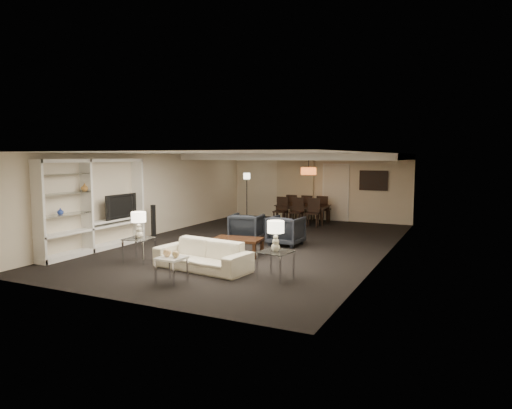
{
  "coord_description": "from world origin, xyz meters",
  "views": [
    {
      "loc": [
        5.36,
        -11.21,
        2.41
      ],
      "look_at": [
        0.0,
        0.0,
        1.1
      ],
      "focal_mm": 32.0,
      "sensor_mm": 36.0,
      "label": 1
    }
  ],
  "objects_px": {
    "table_lamp_right": "(276,236)",
    "chair_nm": "(296,212)",
    "vase_amber": "(85,187)",
    "vase_blue": "(60,211)",
    "chair_fl": "(293,207)",
    "chair_nr": "(313,213)",
    "television": "(118,206)",
    "dining_table": "(302,214)",
    "floor_lamp": "(247,196)",
    "pendant_light": "(309,171)",
    "coffee_table": "(237,247)",
    "table_lamp_left": "(139,225)",
    "armchair_right": "(286,231)",
    "chair_fm": "(308,208)",
    "armchair_left": "(247,228)",
    "sofa": "(202,255)",
    "chair_fr": "(324,209)",
    "chair_nl": "(280,211)",
    "floor_speaker": "(153,221)",
    "marble_table": "(172,270)",
    "side_table_right": "(276,265)",
    "side_table_left": "(139,250)"
  },
  "relations": [
    {
      "from": "table_lamp_right",
      "to": "chair_nm",
      "type": "height_order",
      "value": "table_lamp_right"
    },
    {
      "from": "table_lamp_right",
      "to": "vase_amber",
      "type": "relative_size",
      "value": 3.22
    },
    {
      "from": "vase_blue",
      "to": "chair_fl",
      "type": "bearing_deg",
      "value": 73.82
    },
    {
      "from": "chair_nr",
      "to": "chair_fl",
      "type": "relative_size",
      "value": 1.0
    },
    {
      "from": "television",
      "to": "dining_table",
      "type": "height_order",
      "value": "television"
    },
    {
      "from": "floor_lamp",
      "to": "television",
      "type": "bearing_deg",
      "value": -96.92
    },
    {
      "from": "pendant_light",
      "to": "table_lamp_right",
      "type": "distance_m",
      "value": 6.86
    },
    {
      "from": "coffee_table",
      "to": "table_lamp_left",
      "type": "xyz_separation_m",
      "value": [
        -1.7,
        -1.6,
        0.64
      ]
    },
    {
      "from": "armchair_right",
      "to": "dining_table",
      "type": "height_order",
      "value": "armchair_right"
    },
    {
      "from": "vase_blue",
      "to": "dining_table",
      "type": "xyz_separation_m",
      "value": [
        3.11,
        8.0,
        -0.81
      ]
    },
    {
      "from": "chair_fm",
      "to": "chair_nr",
      "type": "bearing_deg",
      "value": 112.83
    },
    {
      "from": "armchair_left",
      "to": "armchair_right",
      "type": "xyz_separation_m",
      "value": [
        1.2,
        0.0,
        0.0
      ]
    },
    {
      "from": "chair_fm",
      "to": "dining_table",
      "type": "bearing_deg",
      "value": 88.05
    },
    {
      "from": "armchair_left",
      "to": "television",
      "type": "bearing_deg",
      "value": 27.28
    },
    {
      "from": "armchair_right",
      "to": "floor_lamp",
      "type": "height_order",
      "value": "floor_lamp"
    },
    {
      "from": "sofa",
      "to": "chair_fl",
      "type": "bearing_deg",
      "value": 104.9
    },
    {
      "from": "armchair_left",
      "to": "chair_fr",
      "type": "xyz_separation_m",
      "value": [
        0.8,
        4.76,
        0.09
      ]
    },
    {
      "from": "table_lamp_right",
      "to": "dining_table",
      "type": "distance_m",
      "value": 7.72
    },
    {
      "from": "coffee_table",
      "to": "chair_nl",
      "type": "xyz_separation_m",
      "value": [
        -1.0,
        5.16,
        0.28
      ]
    },
    {
      "from": "sofa",
      "to": "coffee_table",
      "type": "distance_m",
      "value": 1.6
    },
    {
      "from": "table_lamp_left",
      "to": "vase_blue",
      "type": "xyz_separation_m",
      "value": [
        -1.81,
        -0.59,
        0.29
      ]
    },
    {
      "from": "floor_speaker",
      "to": "dining_table",
      "type": "distance_m",
      "value": 5.61
    },
    {
      "from": "coffee_table",
      "to": "table_lamp_right",
      "type": "distance_m",
      "value": 2.42
    },
    {
      "from": "pendant_light",
      "to": "chair_nl",
      "type": "xyz_separation_m",
      "value": [
        -1.1,
        0.18,
        -1.43
      ]
    },
    {
      "from": "table_lamp_right",
      "to": "vase_amber",
      "type": "xyz_separation_m",
      "value": [
        -5.21,
        0.18,
        0.8
      ]
    },
    {
      "from": "armchair_left",
      "to": "chair_nm",
      "type": "xyz_separation_m",
      "value": [
        0.2,
        3.46,
        0.09
      ]
    },
    {
      "from": "marble_table",
      "to": "dining_table",
      "type": "bearing_deg",
      "value": 92.71
    },
    {
      "from": "chair_fl",
      "to": "floor_lamp",
      "type": "height_order",
      "value": "floor_lamp"
    },
    {
      "from": "chair_nm",
      "to": "chair_fl",
      "type": "relative_size",
      "value": 1.0
    },
    {
      "from": "vase_amber",
      "to": "armchair_right",
      "type": "bearing_deg",
      "value": 37.22
    },
    {
      "from": "sofa",
      "to": "chair_nl",
      "type": "bearing_deg",
      "value": 106.25
    },
    {
      "from": "armchair_left",
      "to": "table_lamp_right",
      "type": "bearing_deg",
      "value": 117.27
    },
    {
      "from": "sofa",
      "to": "chair_fl",
      "type": "xyz_separation_m",
      "value": [
        -1.0,
        8.06,
        0.17
      ]
    },
    {
      "from": "chair_nl",
      "to": "chair_nr",
      "type": "bearing_deg",
      "value": -0.0
    },
    {
      "from": "television",
      "to": "floor_speaker",
      "type": "relative_size",
      "value": 1.15
    },
    {
      "from": "chair_fl",
      "to": "armchair_right",
      "type": "bearing_deg",
      "value": 110.08
    },
    {
      "from": "armchair_left",
      "to": "marble_table",
      "type": "bearing_deg",
      "value": 90.16
    },
    {
      "from": "pendant_light",
      "to": "chair_nm",
      "type": "bearing_deg",
      "value": 159.86
    },
    {
      "from": "chair_nl",
      "to": "chair_fr",
      "type": "height_order",
      "value": "same"
    },
    {
      "from": "side_table_right",
      "to": "chair_nr",
      "type": "distance_m",
      "value": 6.93
    },
    {
      "from": "chair_nr",
      "to": "floor_speaker",
      "type": "bearing_deg",
      "value": -137.86
    },
    {
      "from": "side_table_right",
      "to": "coffee_table",
      "type": "bearing_deg",
      "value": 136.74
    },
    {
      "from": "television",
      "to": "chair_nl",
      "type": "height_order",
      "value": "television"
    },
    {
      "from": "side_table_left",
      "to": "vase_blue",
      "type": "height_order",
      "value": "vase_blue"
    },
    {
      "from": "chair_nm",
      "to": "chair_fr",
      "type": "xyz_separation_m",
      "value": [
        0.6,
        1.3,
        0.0
      ]
    },
    {
      "from": "chair_nl",
      "to": "table_lamp_right",
      "type": "bearing_deg",
      "value": -68.22
    },
    {
      "from": "side_table_left",
      "to": "table_lamp_right",
      "type": "height_order",
      "value": "table_lamp_right"
    },
    {
      "from": "chair_fm",
      "to": "armchair_right",
      "type": "bearing_deg",
      "value": 99.95
    },
    {
      "from": "table_lamp_right",
      "to": "chair_nl",
      "type": "xyz_separation_m",
      "value": [
        -2.7,
        6.76,
        -0.37
      ]
    },
    {
      "from": "table_lamp_left",
      "to": "chair_nm",
      "type": "height_order",
      "value": "table_lamp_left"
    }
  ]
}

